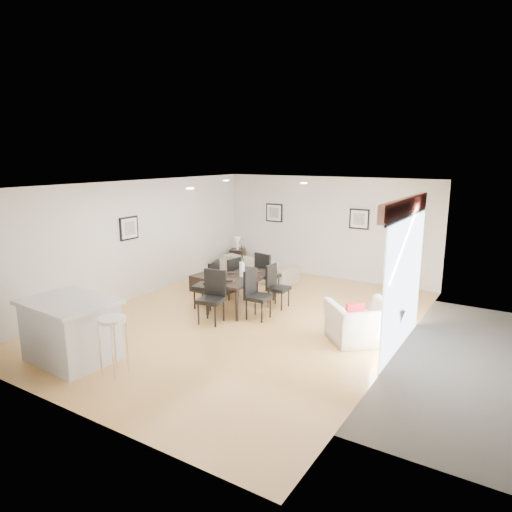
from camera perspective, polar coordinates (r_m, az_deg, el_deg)
The scene contains 26 objects.
ground at distance 9.27m, azimuth -1.31°, elevation -8.00°, with size 8.00×8.00×0.00m, color tan.
wall_back at distance 12.38m, azimuth 8.82°, elevation 3.52°, with size 6.00×0.04×2.70m, color silver.
wall_front at distance 6.07m, azimuth -22.58°, elevation -6.66°, with size 6.00×0.04×2.70m, color silver.
wall_left at distance 10.79m, azimuth -14.83°, elevation 1.96°, with size 0.04×8.00×2.70m, color silver.
wall_right at distance 7.71m, azimuth 17.69°, elevation -2.31°, with size 0.04×8.00×2.70m, color silver.
ceiling at distance 8.70m, azimuth -1.39°, elevation 8.91°, with size 6.00×8.00×0.02m, color white.
sofa at distance 12.19m, azimuth 0.13°, elevation -1.41°, with size 2.18×0.85×0.64m, color gray.
armchair at distance 8.32m, azimuth 13.07°, elevation -8.13°, with size 1.10×0.96×0.72m, color beige.
dining_table at distance 9.84m, azimuth -1.74°, elevation -2.96°, with size 0.87×1.69×0.70m.
dining_chair_wnear at distance 9.86m, azimuth -5.84°, elevation -3.23°, with size 0.55×0.55×1.05m.
dining_chair_wfar at distance 10.50m, azimuth -3.18°, elevation -2.47°, with size 0.47×0.47×0.96m.
dining_chair_enear at distance 9.21m, azimuth -0.16°, elevation -4.45°, with size 0.47×0.47×1.00m.
dining_chair_efar at distance 9.91m, azimuth 2.43°, elevation -3.45°, with size 0.43×0.43×0.94m.
dining_chair_head at distance 9.06m, azimuth -5.41°, elevation -4.66°, with size 0.54×0.54×1.04m.
dining_chair_foot at distance 10.70m, azimuth 1.22°, elevation -1.98°, with size 0.54×0.54×1.03m.
vase at distance 9.75m, azimuth -1.76°, elevation -0.99°, with size 0.87×1.34×0.68m.
coffee_table at distance 11.11m, azimuth -5.55°, elevation -3.51°, with size 0.97×0.58×0.39m, color black.
side_table at distance 13.53m, azimuth -2.31°, elevation -0.26°, with size 0.40×0.40×0.53m, color black.
table_lamp at distance 13.43m, azimuth -2.33°, elevation 1.85°, with size 0.20×0.20×0.37m.
cushion at distance 8.19m, azimuth 12.23°, elevation -6.87°, with size 0.32×0.10×0.32m, color maroon.
kitchen_island at distance 7.98m, azimuth -22.14°, elevation -8.52°, with size 1.50×1.19×1.00m.
bar_stool at distance 7.14m, azimuth -17.53°, elevation -8.33°, with size 0.41×0.41×0.90m.
framed_print_back_left at distance 13.01m, azimuth 2.29°, elevation 5.42°, with size 0.52×0.04×0.52m.
framed_print_back_right at distance 11.99m, azimuth 12.78°, elevation 4.53°, with size 0.52×0.04×0.52m.
framed_print_left_wall at distance 10.59m, azimuth -15.59°, elevation 3.36°, with size 0.04×0.52×0.52m.
sliding_door at distance 7.94m, azimuth 18.06°, elevation 0.41°, with size 0.12×2.70×2.57m.
Camera 1 is at (4.75, -7.28, 3.23)m, focal length 32.00 mm.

